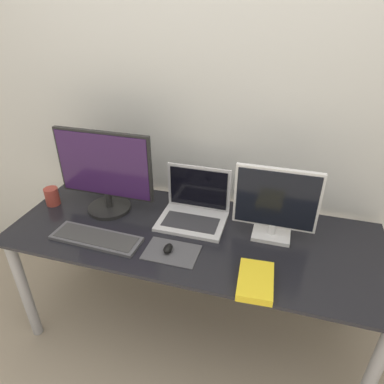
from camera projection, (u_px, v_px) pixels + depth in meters
name	position (u px, v px, depth m)	size (l,w,h in m)	color
ground_plane	(173.00, 381.00, 1.79)	(12.00, 12.00, 0.00)	gray
wall_back	(215.00, 104.00, 1.81)	(7.00, 0.05, 2.50)	silver
desk	(193.00, 249.00, 1.78)	(1.87, 0.72, 0.70)	black
monitor_left	(105.00, 172.00, 1.81)	(0.54, 0.24, 0.46)	black
monitor_right	(276.00, 204.00, 1.61)	(0.40, 0.13, 0.38)	silver
laptop	(195.00, 207.00, 1.82)	(0.35, 0.27, 0.27)	silver
keyboard	(96.00, 238.00, 1.68)	(0.46, 0.16, 0.02)	#4C4C51
mousepad	(172.00, 252.00, 1.60)	(0.25, 0.17, 0.00)	#47474C
mouse	(168.00, 249.00, 1.59)	(0.04, 0.07, 0.03)	black
book	(256.00, 281.00, 1.42)	(0.16, 0.24, 0.03)	yellow
mug	(52.00, 196.00, 1.95)	(0.08, 0.08, 0.10)	#99382D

